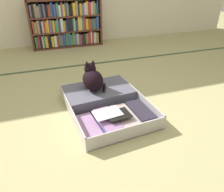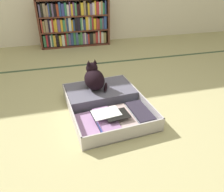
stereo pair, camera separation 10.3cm
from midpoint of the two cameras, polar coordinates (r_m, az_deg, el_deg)
ground_plane at (r=1.94m, az=1.86°, el=-5.75°), size 10.00×10.00×0.00m
tatami_border at (r=3.06m, az=-5.06°, el=8.35°), size 4.80×0.05×0.00m
bookshelf at (r=3.84m, az=-9.20°, el=18.43°), size 1.15×0.28×0.76m
open_suitcase at (r=2.06m, az=-0.35°, el=-1.57°), size 0.75×0.94×0.13m
black_cat at (r=2.10m, az=-3.37°, el=4.67°), size 0.26×0.28×0.28m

